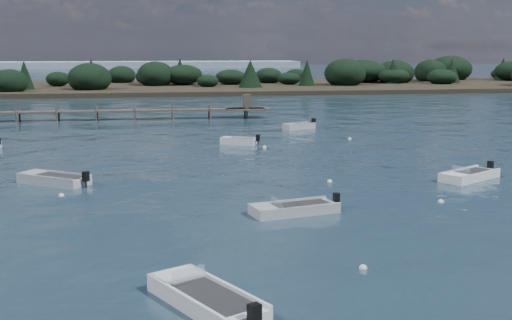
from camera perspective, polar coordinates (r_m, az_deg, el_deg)
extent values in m
plane|color=#172936|center=(86.86, -4.57, 4.60)|extent=(400.00, 400.00, 0.00)
cube|color=#A3A8AA|center=(40.83, -17.51, -1.88)|extent=(4.61, 3.88, 0.74)
cube|color=#A3A8AA|center=(41.89, -19.24, -1.08)|extent=(1.73, 1.85, 0.15)
cube|color=#252527|center=(40.52, -17.16, -1.45)|extent=(3.25, 2.81, 0.13)
cube|color=#A3A8AA|center=(40.19, -18.29, -1.48)|extent=(3.74, 2.59, 0.15)
cube|color=#A3A8AA|center=(41.31, -16.81, -1.10)|extent=(3.74, 2.59, 0.15)
cube|color=black|center=(39.13, -14.90, -1.42)|extent=(0.45, 0.46, 0.58)
cylinder|color=black|center=(39.23, -14.87, -2.15)|extent=(0.15, 0.15, 0.58)
cube|color=#A3A8AA|center=(64.84, 3.84, 2.85)|extent=(3.50, 2.51, 0.76)
cube|color=#A3A8AA|center=(64.05, 2.96, 3.17)|extent=(1.19, 1.39, 0.15)
cube|color=#252527|center=(64.95, 4.03, 3.18)|extent=(2.44, 1.85, 0.13)
cube|color=#A3A8AA|center=(64.32, 4.16, 3.19)|extent=(3.02, 1.44, 0.15)
cube|color=#A3A8AA|center=(65.25, 3.54, 3.30)|extent=(3.02, 1.44, 0.15)
cube|color=black|center=(65.90, 5.14, 3.45)|extent=(0.43, 0.46, 0.60)
cylinder|color=black|center=(65.96, 5.14, 3.01)|extent=(0.14, 0.14, 0.60)
cube|color=silver|center=(54.63, -1.56, 1.51)|extent=(3.22, 2.37, 0.70)
cube|color=silver|center=(54.94, -2.69, 1.98)|extent=(1.11, 1.28, 0.14)
cube|color=#252527|center=(54.51, -1.32, 1.84)|extent=(2.25, 1.74, 0.12)
cube|color=silver|center=(54.07, -1.74, 1.86)|extent=(2.75, 1.40, 0.14)
cube|color=silver|center=(55.08, -1.39, 2.01)|extent=(2.75, 1.40, 0.14)
cube|color=black|center=(54.05, 0.17, 1.99)|extent=(0.40, 0.43, 0.55)
cylinder|color=black|center=(54.12, 0.17, 1.49)|extent=(0.13, 0.13, 0.55)
cube|color=silver|center=(21.14, -4.47, -12.57)|extent=(3.75, 4.97, 0.72)
cube|color=silver|center=(22.42, -7.00, -10.12)|extent=(1.91, 1.73, 0.14)
cube|color=#252527|center=(20.72, -3.90, -12.04)|extent=(2.74, 3.48, 0.12)
cube|color=silver|center=(20.59, -6.41, -11.98)|extent=(2.33, 4.20, 0.14)
cube|color=silver|center=(21.40, -2.63, -11.05)|extent=(2.33, 4.20, 0.14)
cube|color=black|center=(18.99, -0.15, -13.48)|extent=(0.44, 0.42, 0.56)
cube|color=silver|center=(21.72, -6.00, -10.08)|extent=(1.18, 0.73, 0.43)
cube|color=#A3A8AA|center=(32.19, 3.43, -4.59)|extent=(4.64, 2.62, 0.64)
cube|color=#A3A8AA|center=(31.42, 0.70, -4.24)|extent=(1.37, 1.68, 0.13)
cube|color=#252527|center=(32.26, 4.00, -4.01)|extent=(3.20, 1.98, 0.11)
cube|color=#A3A8AA|center=(31.43, 4.05, -4.26)|extent=(4.29, 1.13, 0.13)
cube|color=#A3A8AA|center=(32.77, 2.85, -3.65)|extent=(4.29, 1.13, 0.13)
cube|color=black|center=(33.16, 7.16, -3.36)|extent=(0.32, 0.36, 0.50)
cylinder|color=black|center=(33.27, 7.14, -4.09)|extent=(0.11, 0.11, 0.50)
cube|color=silver|center=(31.64, 1.87, -3.73)|extent=(0.42, 1.18, 0.38)
cube|color=silver|center=(42.38, 18.44, -1.52)|extent=(4.64, 3.70, 0.69)
cube|color=silver|center=(40.91, 17.24, -1.28)|extent=(1.68, 1.83, 0.14)
cube|color=#252527|center=(42.62, 18.71, -1.03)|extent=(3.26, 2.69, 0.12)
cube|color=silver|center=(41.92, 19.37, -1.13)|extent=(3.84, 2.37, 0.14)
cube|color=silver|center=(42.70, 17.59, -0.83)|extent=(3.84, 2.37, 0.14)
cube|color=black|center=(44.34, 20.12, -0.44)|extent=(0.41, 0.43, 0.54)
cylinder|color=black|center=(44.42, 20.08, -1.03)|extent=(0.13, 0.13, 0.54)
cube|color=silver|center=(41.45, 17.78, -0.83)|extent=(0.75, 1.11, 0.41)
sphere|color=silver|center=(24.75, 9.49, -9.50)|extent=(0.32, 0.32, 0.32)
sphere|color=silver|center=(35.82, 16.11, -3.62)|extent=(0.32, 0.32, 0.32)
sphere|color=silver|center=(37.42, -16.91, -3.08)|extent=(0.32, 0.32, 0.32)
sphere|color=silver|center=(52.96, 0.76, 1.13)|extent=(0.32, 0.32, 0.32)
sphere|color=silver|center=(58.34, 8.33, 1.86)|extent=(0.32, 0.32, 0.32)
sphere|color=silver|center=(39.76, 6.57, -1.94)|extent=(0.32, 0.32, 0.32)
cube|color=#4E4339|center=(75.33, -0.81, 4.56)|extent=(5.00, 3.20, 0.18)
cube|color=#4E4339|center=(75.24, -0.81, 5.25)|extent=(0.80, 0.80, 1.60)
cylinder|color=#4E4339|center=(75.26, -20.52, 3.46)|extent=(0.20, 0.20, 2.20)
cylinder|color=#4E4339|center=(76.93, -20.27, 3.61)|extent=(0.20, 0.20, 2.20)
cylinder|color=#4E4339|center=(74.53, -17.30, 3.59)|extent=(0.20, 0.20, 2.20)
cylinder|color=#4E4339|center=(76.22, -17.12, 3.73)|extent=(0.20, 0.20, 2.20)
cylinder|color=#4E4339|center=(74.04, -14.02, 3.70)|extent=(0.20, 0.20, 2.20)
cylinder|color=#4E4339|center=(75.74, -13.92, 3.84)|extent=(0.20, 0.20, 2.20)
cylinder|color=#4E4339|center=(73.79, -10.72, 3.81)|extent=(0.20, 0.20, 2.20)
cylinder|color=#4E4339|center=(75.49, -10.68, 3.94)|extent=(0.20, 0.20, 2.20)
cylinder|color=#4E4339|center=(73.79, -7.40, 3.90)|extent=(0.20, 0.20, 2.20)
cylinder|color=#4E4339|center=(75.49, -7.44, 4.03)|extent=(0.20, 0.20, 2.20)
cylinder|color=#4E4339|center=(74.04, -4.09, 3.98)|extent=(0.20, 0.20, 2.20)
cylinder|color=#4E4339|center=(75.73, -4.20, 4.11)|extent=(0.20, 0.20, 2.20)
cylinder|color=#4E4339|center=(74.53, -0.81, 4.04)|extent=(0.20, 0.20, 2.20)
cylinder|color=#4E4339|center=(76.21, -1.00, 4.17)|extent=(0.20, 0.20, 2.20)
cube|color=black|center=(130.40, 5.09, 6.41)|extent=(190.00, 40.00, 1.60)
ellipsoid|color=black|center=(130.25, 5.11, 7.64)|extent=(180.50, 36.00, 4.40)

